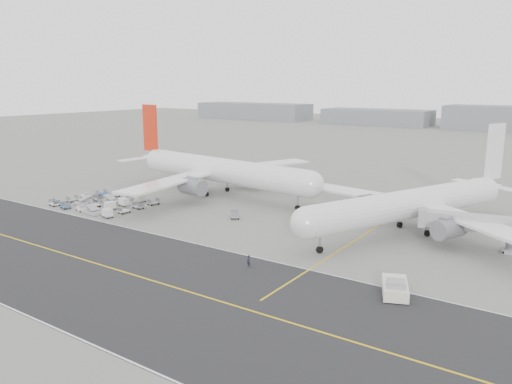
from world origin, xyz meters
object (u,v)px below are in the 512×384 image
Objects in this scene: airliner_a at (218,170)px; ground_crew_a at (249,261)px; airliner_b at (414,203)px; pushback_tug at (395,287)px; jet_bridge at (468,224)px.

airliner_a reaches higher than ground_crew_a.
airliner_a is 33.20× the size of ground_crew_a.
pushback_tug is (6.78, -29.00, -4.42)m from airliner_b.
jet_bridge is at bearing -91.67° from airliner_a.
ground_crew_a is (-21.24, -2.46, -0.08)m from pushback_tug.
airliner_b is at bearing -89.08° from airliner_a.
airliner_a reaches higher than jet_bridge.
pushback_tug is at bearing 30.64° from ground_crew_a.
pushback_tug is at bearing -114.34° from airliner_a.
airliner_a is 60.28m from jet_bridge.
airliner_a is 51.02m from ground_crew_a.
jet_bridge is at bearing 72.35° from ground_crew_a.
pushback_tug is 0.54× the size of jet_bridge.
airliner_a reaches higher than airliner_b.
jet_bridge reaches higher than pushback_tug.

